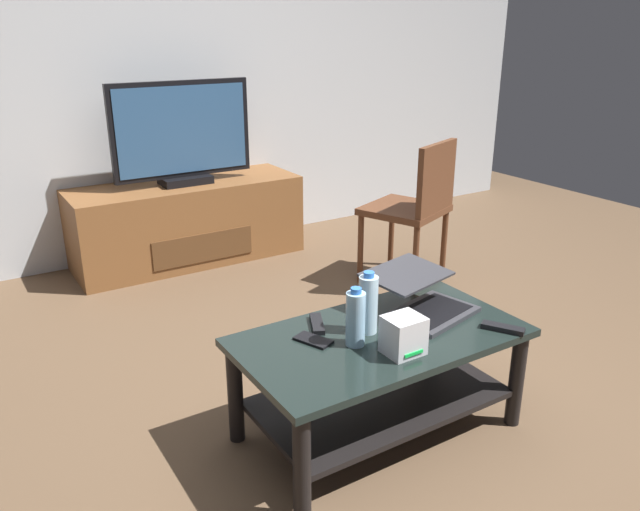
{
  "coord_description": "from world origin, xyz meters",
  "views": [
    {
      "loc": [
        -1.4,
        -1.74,
        1.54
      ],
      "look_at": [
        -0.03,
        0.43,
        0.58
      ],
      "focal_mm": 35.29,
      "sensor_mm": 36.0,
      "label": 1
    }
  ],
  "objects_px": {
    "water_bottle_near": "(355,318)",
    "tv_remote": "(317,324)",
    "coffee_table": "(379,365)",
    "water_bottle_far": "(368,304)",
    "cell_phone": "(313,340)",
    "dining_chair": "(416,204)",
    "television": "(182,135)",
    "router_box": "(403,335)",
    "media_cabinet": "(188,222)",
    "laptop": "(422,297)",
    "soundbar_remote": "(503,328)"
  },
  "relations": [
    {
      "from": "media_cabinet",
      "to": "television",
      "type": "xyz_separation_m",
      "value": [
        0.0,
        -0.02,
        0.59
      ]
    },
    {
      "from": "media_cabinet",
      "to": "laptop",
      "type": "distance_m",
      "value": 2.19
    },
    {
      "from": "water_bottle_near",
      "to": "coffee_table",
      "type": "bearing_deg",
      "value": 6.87
    },
    {
      "from": "tv_remote",
      "to": "cell_phone",
      "type": "bearing_deg",
      "value": -102.66
    },
    {
      "from": "coffee_table",
      "to": "dining_chair",
      "type": "xyz_separation_m",
      "value": [
        1.11,
        1.11,
        0.22
      ]
    },
    {
      "from": "dining_chair",
      "to": "cell_phone",
      "type": "distance_m",
      "value": 1.7
    },
    {
      "from": "dining_chair",
      "to": "television",
      "type": "bearing_deg",
      "value": 132.55
    },
    {
      "from": "water_bottle_near",
      "to": "soundbar_remote",
      "type": "relative_size",
      "value": 1.4
    },
    {
      "from": "water_bottle_near",
      "to": "tv_remote",
      "type": "bearing_deg",
      "value": 101.29
    },
    {
      "from": "router_box",
      "to": "tv_remote",
      "type": "xyz_separation_m",
      "value": [
        -0.15,
        0.34,
        -0.06
      ]
    },
    {
      "from": "dining_chair",
      "to": "cell_phone",
      "type": "xyz_separation_m",
      "value": [
        -1.36,
        -1.02,
        -0.08
      ]
    },
    {
      "from": "media_cabinet",
      "to": "water_bottle_near",
      "type": "distance_m",
      "value": 2.29
    },
    {
      "from": "tv_remote",
      "to": "laptop",
      "type": "bearing_deg",
      "value": 11.5
    },
    {
      "from": "router_box",
      "to": "cell_phone",
      "type": "bearing_deg",
      "value": 133.06
    },
    {
      "from": "media_cabinet",
      "to": "coffee_table",
      "type": "bearing_deg",
      "value": -92.15
    },
    {
      "from": "dining_chair",
      "to": "soundbar_remote",
      "type": "height_order",
      "value": "dining_chair"
    },
    {
      "from": "media_cabinet",
      "to": "soundbar_remote",
      "type": "bearing_deg",
      "value": -82.46
    },
    {
      "from": "water_bottle_near",
      "to": "water_bottle_far",
      "type": "relative_size",
      "value": 0.92
    },
    {
      "from": "media_cabinet",
      "to": "tv_remote",
      "type": "height_order",
      "value": "media_cabinet"
    },
    {
      "from": "router_box",
      "to": "tv_remote",
      "type": "height_order",
      "value": "router_box"
    },
    {
      "from": "router_box",
      "to": "water_bottle_far",
      "type": "xyz_separation_m",
      "value": [
        -0.01,
        0.2,
        0.05
      ]
    },
    {
      "from": "router_box",
      "to": "television",
      "type": "bearing_deg",
      "value": 87.46
    },
    {
      "from": "router_box",
      "to": "soundbar_remote",
      "type": "height_order",
      "value": "router_box"
    },
    {
      "from": "television",
      "to": "soundbar_remote",
      "type": "height_order",
      "value": "television"
    },
    {
      "from": "cell_phone",
      "to": "television",
      "type": "bearing_deg",
      "value": 59.18
    },
    {
      "from": "router_box",
      "to": "soundbar_remote",
      "type": "bearing_deg",
      "value": -9.08
    },
    {
      "from": "cell_phone",
      "to": "soundbar_remote",
      "type": "bearing_deg",
      "value": -47.27
    },
    {
      "from": "water_bottle_far",
      "to": "coffee_table",
      "type": "bearing_deg",
      "value": -54.08
    },
    {
      "from": "dining_chair",
      "to": "laptop",
      "type": "bearing_deg",
      "value": -129.35
    },
    {
      "from": "media_cabinet",
      "to": "router_box",
      "type": "distance_m",
      "value": 2.42
    },
    {
      "from": "water_bottle_near",
      "to": "cell_phone",
      "type": "bearing_deg",
      "value": 139.35
    },
    {
      "from": "water_bottle_near",
      "to": "cell_phone",
      "type": "xyz_separation_m",
      "value": [
        -0.12,
        0.1,
        -0.1
      ]
    },
    {
      "from": "cell_phone",
      "to": "tv_remote",
      "type": "xyz_separation_m",
      "value": [
        0.08,
        0.1,
        0.01
      ]
    },
    {
      "from": "television",
      "to": "water_bottle_far",
      "type": "xyz_separation_m",
      "value": [
        -0.12,
        -2.18,
        -0.31
      ]
    },
    {
      "from": "coffee_table",
      "to": "water_bottle_far",
      "type": "xyz_separation_m",
      "value": [
        -0.03,
        0.04,
        0.25
      ]
    },
    {
      "from": "coffee_table",
      "to": "water_bottle_near",
      "type": "relative_size",
      "value": 4.86
    },
    {
      "from": "coffee_table",
      "to": "tv_remote",
      "type": "xyz_separation_m",
      "value": [
        -0.17,
        0.18,
        0.14
      ]
    },
    {
      "from": "dining_chair",
      "to": "coffee_table",
      "type": "bearing_deg",
      "value": -135.05
    },
    {
      "from": "water_bottle_far",
      "to": "router_box",
      "type": "bearing_deg",
      "value": -87.27
    },
    {
      "from": "water_bottle_far",
      "to": "water_bottle_near",
      "type": "bearing_deg",
      "value": -149.33
    },
    {
      "from": "dining_chair",
      "to": "water_bottle_near",
      "type": "distance_m",
      "value": 1.67
    },
    {
      "from": "laptop",
      "to": "cell_phone",
      "type": "bearing_deg",
      "value": 178.68
    },
    {
      "from": "television",
      "to": "router_box",
      "type": "distance_m",
      "value": 2.41
    },
    {
      "from": "water_bottle_near",
      "to": "tv_remote",
      "type": "xyz_separation_m",
      "value": [
        -0.04,
        0.2,
        -0.1
      ]
    },
    {
      "from": "water_bottle_near",
      "to": "soundbar_remote",
      "type": "distance_m",
      "value": 0.59
    },
    {
      "from": "media_cabinet",
      "to": "water_bottle_near",
      "type": "bearing_deg",
      "value": -95.4
    },
    {
      "from": "dining_chair",
      "to": "media_cabinet",
      "type": "bearing_deg",
      "value": 132.0
    },
    {
      "from": "television",
      "to": "tv_remote",
      "type": "xyz_separation_m",
      "value": [
        -0.25,
        -2.04,
        -0.41
      ]
    },
    {
      "from": "cell_phone",
      "to": "tv_remote",
      "type": "relative_size",
      "value": 0.88
    },
    {
      "from": "soundbar_remote",
      "to": "coffee_table",
      "type": "bearing_deg",
      "value": 120.19
    }
  ]
}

